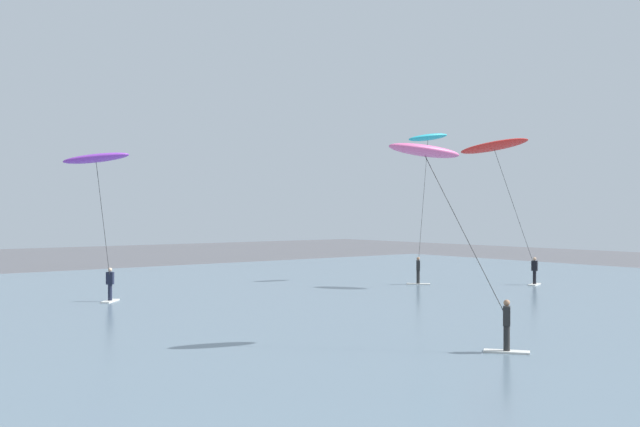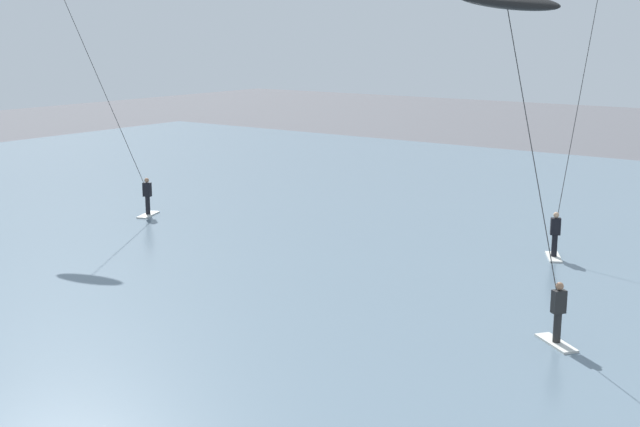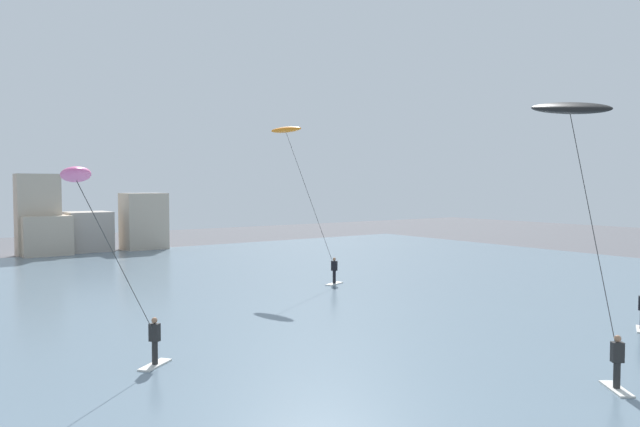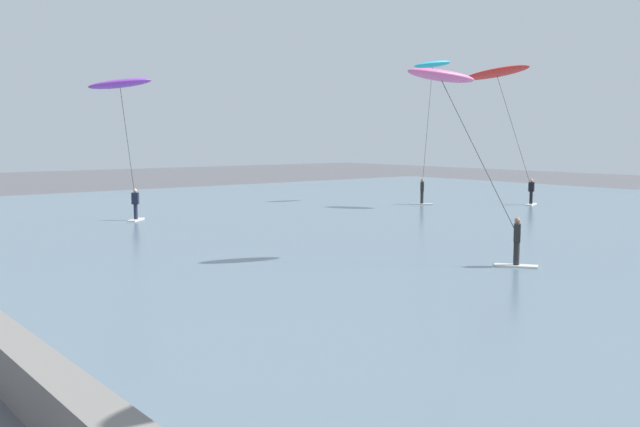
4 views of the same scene
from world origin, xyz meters
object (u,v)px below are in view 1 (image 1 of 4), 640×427
Objects in this scene: kitesurfer_cyan at (427,152)px; kitesurfer_purple at (98,174)px; kitesurfer_pink at (435,173)px; kitesurfer_red at (497,155)px.

kitesurfer_purple is at bearing -89.61° from kitesurfer_cyan.
kitesurfer_purple is 16.77m from kitesurfer_pink.
kitesurfer_pink is (15.97, 5.09, -0.45)m from kitesurfer_purple.
kitesurfer_cyan reaches higher than kitesurfer_purple.
kitesurfer_red is 5.31m from kitesurfer_cyan.
kitesurfer_pink is at bearing -57.03° from kitesurfer_red.
kitesurfer_pink is (10.84, -16.71, -2.00)m from kitesurfer_red.
kitesurfer_cyan is 23.14m from kitesurfer_pink.
kitesurfer_purple is (-5.13, -21.80, -1.55)m from kitesurfer_red.
kitesurfer_purple is at bearing -103.25° from kitesurfer_red.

